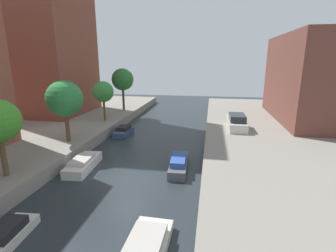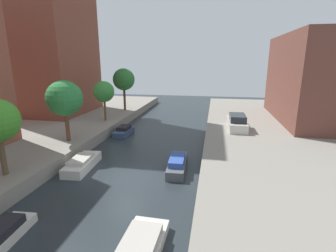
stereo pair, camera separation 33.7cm
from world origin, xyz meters
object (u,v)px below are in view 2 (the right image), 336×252
low_block_right (327,78)px  moored_boat_left_4 (124,131)px  parked_car (237,122)px  moored_boat_left_3 (82,163)px  apartment_tower_far (42,17)px  street_tree_3 (64,99)px  street_tree_5 (124,80)px  street_tree_4 (104,92)px  moored_boat_right_2 (177,164)px  moored_boat_left_2 (3,234)px

low_block_right → moored_boat_left_4: size_ratio=4.93×
parked_car → moored_boat_left_3: size_ratio=1.19×
apartment_tower_far → street_tree_3: bearing=-50.6°
street_tree_5 → moored_boat_left_3: 18.35m
low_block_right → street_tree_3: low_block_right is taller
street_tree_4 → moored_boat_left_3: bearing=-74.7°
street_tree_5 → moored_boat_right_2: 19.72m
street_tree_5 → moored_boat_left_4: size_ratio=1.83×
street_tree_3 → moored_boat_right_2: 10.99m
low_block_right → parked_car: (-9.95, -5.56, -4.19)m
street_tree_5 → moored_boat_left_3: size_ratio=1.42×
street_tree_5 → moored_boat_right_2: size_ratio=1.36×
moored_boat_right_2 → low_block_right: bearing=44.4°
street_tree_3 → moored_boat_left_3: bearing=-47.0°
apartment_tower_far → parked_car: 26.98m
apartment_tower_far → street_tree_5: size_ratio=4.17×
street_tree_3 → street_tree_5: street_tree_5 is taller
apartment_tower_far → moored_boat_right_2: 26.61m
low_block_right → moored_boat_left_2: (-21.24, -23.33, -5.48)m
moored_boat_left_2 → moored_boat_left_3: 7.78m
street_tree_5 → moored_boat_left_2: (3.46, -25.22, -4.89)m
street_tree_4 → street_tree_5: (0.00, 6.55, 0.90)m
low_block_right → moored_boat_left_3: (-21.71, -15.56, -5.42)m
apartment_tower_far → parked_car: bearing=-10.7°
low_block_right → street_tree_4: 25.17m
street_tree_3 → moored_boat_left_4: street_tree_3 is taller
street_tree_4 → moored_boat_left_4: 5.28m
parked_car → moored_boat_left_3: bearing=-139.6°
street_tree_5 → moored_boat_left_4: 10.21m
apartment_tower_far → street_tree_4: size_ratio=5.29×
moored_boat_left_3 → moored_boat_left_2: bearing=-86.5°
moored_boat_left_3 → moored_boat_right_2: (6.95, 1.10, 0.04)m
low_block_right → street_tree_4: bearing=-169.3°
moored_boat_left_2 → moored_boat_left_4: moored_boat_left_4 is taller
apartment_tower_far → parked_car: size_ratio=5.00×
street_tree_3 → moored_boat_left_3: (2.98, -3.20, -4.26)m
low_block_right → moored_boat_left_4: low_block_right is taller
street_tree_4 → moored_boat_left_3: size_ratio=1.12×
street_tree_4 → parked_car: (14.74, -0.90, -2.70)m
street_tree_3 → moored_boat_left_3: size_ratio=1.28×
low_block_right → street_tree_4: size_ratio=3.41×
street_tree_3 → apartment_tower_far: bearing=129.4°
street_tree_4 → moored_boat_left_4: street_tree_4 is taller
street_tree_4 → street_tree_5: bearing=90.0°
low_block_right → moored_boat_left_3: bearing=-144.4°
street_tree_3 → moored_boat_right_2: size_ratio=1.23×
apartment_tower_far → moored_boat_left_3: bearing=-49.8°
moored_boat_left_4 → moored_boat_right_2: size_ratio=0.74×
street_tree_4 → street_tree_5: street_tree_5 is taller
apartment_tower_far → moored_boat_left_3: (12.29, -14.54, -12.60)m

